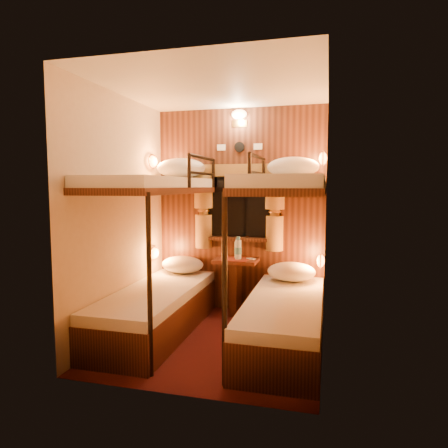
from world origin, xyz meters
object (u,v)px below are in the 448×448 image
(table, at_px, (236,279))
(bottle_right, at_px, (237,250))
(bunk_right, at_px, (285,287))
(bunk_left, at_px, (157,278))
(bottle_left, at_px, (238,250))

(table, height_order, bottle_right, bottle_right)
(table, bearing_deg, bunk_right, -50.33)
(bunk_right, xyz_separation_m, bottle_right, (-0.65, 0.83, 0.19))
(bunk_left, xyz_separation_m, table, (0.65, 0.78, -0.14))
(bunk_left, bearing_deg, bunk_right, 0.00)
(bunk_left, relative_size, bottle_right, 8.34)
(bottle_left, relative_size, bottle_right, 1.16)
(bunk_left, relative_size, table, 2.90)
(bunk_right, height_order, bottle_right, bunk_right)
(bunk_left, distance_m, bunk_right, 1.30)
(bunk_right, bearing_deg, bottle_left, 128.87)
(bunk_left, relative_size, bunk_right, 1.00)
(table, distance_m, bottle_left, 0.35)
(bunk_right, distance_m, table, 1.02)
(bunk_left, distance_m, bottle_right, 1.08)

